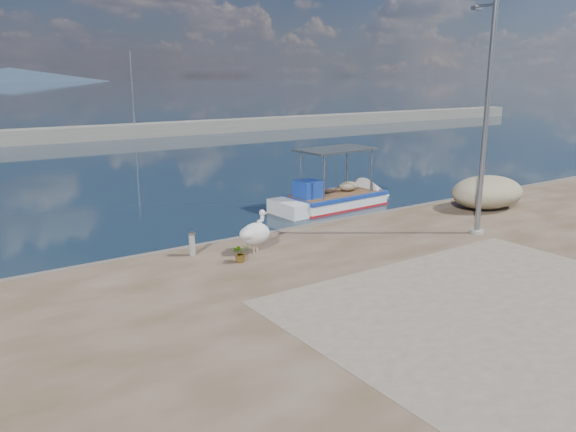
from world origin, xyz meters
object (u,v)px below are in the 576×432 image
Objects in this scene: pelican at (256,233)px; bollard_near at (192,243)px; boat_right at (334,202)px; lamp_post at (485,129)px.

pelican is 1.80m from bollard_near.
lamp_post is (0.07, -7.10, 3.57)m from boat_right.
boat_right is 7.95m from lamp_post.
boat_right is 8.37m from pelican.
bollard_near is (-8.42, -4.12, 0.64)m from boat_right.
boat_right is 0.87× the size of lamp_post.
pelican is (-6.78, -4.84, 0.83)m from boat_right.
pelican is 0.18× the size of lamp_post.
bollard_near is at bearing -157.08° from boat_right.
pelican is at bearing -147.64° from boat_right.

